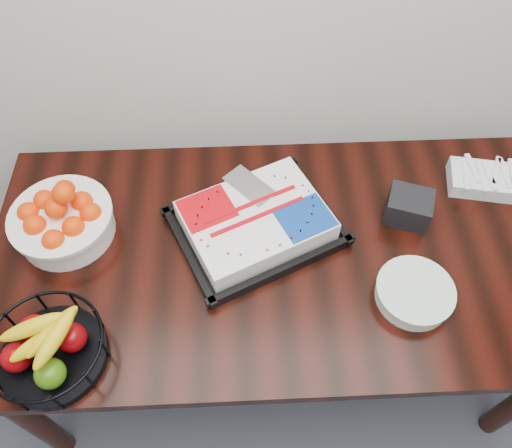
{
  "coord_description": "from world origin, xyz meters",
  "views": [
    {
      "loc": [
        -0.11,
        1.18,
        2.05
      ],
      "look_at": [
        -0.07,
        2.05,
        0.83
      ],
      "focal_mm": 35.0,
      "sensor_mm": 36.0,
      "label": 1
    }
  ],
  "objects_px": {
    "fruit_basket": "(48,349)",
    "plate_stack": "(414,293)",
    "cake_tray": "(256,223)",
    "table": "(279,265)",
    "tangerine_bowl": "(60,216)",
    "napkin_box": "(408,207)"
  },
  "relations": [
    {
      "from": "fruit_basket",
      "to": "plate_stack",
      "type": "xyz_separation_m",
      "value": [
        1.0,
        0.14,
        -0.04
      ]
    },
    {
      "from": "cake_tray",
      "to": "fruit_basket",
      "type": "height_order",
      "value": "fruit_basket"
    },
    {
      "from": "table",
      "to": "tangerine_bowl",
      "type": "bearing_deg",
      "value": 171.62
    },
    {
      "from": "table",
      "to": "fruit_basket",
      "type": "height_order",
      "value": "fruit_basket"
    },
    {
      "from": "table",
      "to": "tangerine_bowl",
      "type": "height_order",
      "value": "tangerine_bowl"
    },
    {
      "from": "table",
      "to": "napkin_box",
      "type": "xyz_separation_m",
      "value": [
        0.41,
        0.11,
        0.13
      ]
    },
    {
      "from": "table",
      "to": "fruit_basket",
      "type": "xyz_separation_m",
      "value": [
        -0.63,
        -0.31,
        0.15
      ]
    },
    {
      "from": "fruit_basket",
      "to": "tangerine_bowl",
      "type": "bearing_deg",
      "value": 95.0
    },
    {
      "from": "fruit_basket",
      "to": "plate_stack",
      "type": "relative_size",
      "value": 1.35
    },
    {
      "from": "table",
      "to": "cake_tray",
      "type": "distance_m",
      "value": 0.17
    },
    {
      "from": "table",
      "to": "cake_tray",
      "type": "bearing_deg",
      "value": 132.87
    },
    {
      "from": "tangerine_bowl",
      "to": "fruit_basket",
      "type": "bearing_deg",
      "value": -85.0
    },
    {
      "from": "tangerine_bowl",
      "to": "table",
      "type": "bearing_deg",
      "value": -8.38
    },
    {
      "from": "table",
      "to": "fruit_basket",
      "type": "bearing_deg",
      "value": -153.33
    },
    {
      "from": "tangerine_bowl",
      "to": "napkin_box",
      "type": "xyz_separation_m",
      "value": [
        1.08,
        0.01,
        -0.04
      ]
    },
    {
      "from": "napkin_box",
      "to": "fruit_basket",
      "type": "bearing_deg",
      "value": -157.71
    },
    {
      "from": "fruit_basket",
      "to": "napkin_box",
      "type": "bearing_deg",
      "value": 22.29
    },
    {
      "from": "napkin_box",
      "to": "table",
      "type": "bearing_deg",
      "value": -164.87
    },
    {
      "from": "table",
      "to": "tangerine_bowl",
      "type": "distance_m",
      "value": 0.69
    },
    {
      "from": "table",
      "to": "cake_tray",
      "type": "relative_size",
      "value": 3.06
    },
    {
      "from": "fruit_basket",
      "to": "plate_stack",
      "type": "distance_m",
      "value": 1.01
    },
    {
      "from": "table",
      "to": "tangerine_bowl",
      "type": "relative_size",
      "value": 5.75
    }
  ]
}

